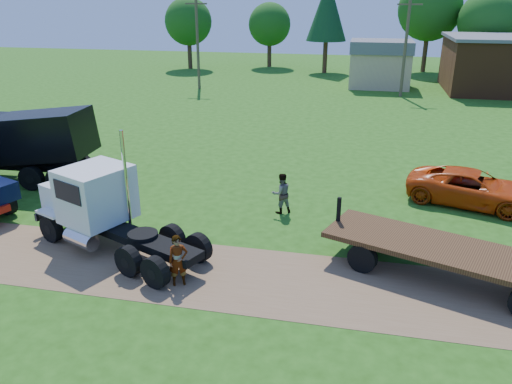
% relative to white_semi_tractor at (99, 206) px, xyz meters
% --- Properties ---
extents(ground, '(140.00, 140.00, 0.00)m').
position_rel_white_semi_tractor_xyz_m(ground, '(6.82, -1.36, -1.54)').
color(ground, '#224E11').
rests_on(ground, ground).
extents(dirt_track, '(120.00, 4.20, 0.01)m').
position_rel_white_semi_tractor_xyz_m(dirt_track, '(6.82, -1.36, -1.53)').
color(dirt_track, brown).
rests_on(dirt_track, ground).
extents(white_semi_tractor, '(7.52, 4.98, 4.50)m').
position_rel_white_semi_tractor_xyz_m(white_semi_tractor, '(0.00, 0.00, 0.00)').
color(white_semi_tractor, black).
rests_on(white_semi_tractor, ground).
extents(black_dump_truck, '(8.85, 3.18, 3.79)m').
position_rel_white_semi_tractor_xyz_m(black_dump_truck, '(-7.58, 5.54, 0.55)').
color(black_dump_truck, black).
rests_on(black_dump_truck, ground).
extents(orange_pickup, '(6.18, 4.17, 1.57)m').
position_rel_white_semi_tractor_xyz_m(orange_pickup, '(14.58, 7.11, -0.75)').
color(orange_pickup, '#C43B09').
rests_on(orange_pickup, ground).
extents(flatbed_trailer, '(8.47, 5.12, 2.08)m').
position_rel_white_semi_tractor_xyz_m(flatbed_trailer, '(12.58, 0.05, -0.65)').
color(flatbed_trailer, '#351F10').
rests_on(flatbed_trailer, ground).
extents(spectator_a, '(0.77, 0.67, 1.77)m').
position_rel_white_semi_tractor_xyz_m(spectator_a, '(3.96, -2.21, -0.65)').
color(spectator_a, '#999999').
rests_on(spectator_a, ground).
extents(spectator_b, '(1.11, 1.04, 1.81)m').
position_rel_white_semi_tractor_xyz_m(spectator_b, '(6.26, 4.33, -0.63)').
color(spectator_b, '#999999').
rests_on(spectator_b, ground).
extents(tan_shed, '(6.20, 5.40, 4.70)m').
position_rel_white_semi_tractor_xyz_m(tan_shed, '(10.82, 38.64, 0.89)').
color(tan_shed, tan).
rests_on(tan_shed, ground).
extents(utility_poles, '(42.20, 0.28, 9.00)m').
position_rel_white_semi_tractor_xyz_m(utility_poles, '(12.82, 33.64, 3.18)').
color(utility_poles, '#473528').
rests_on(utility_poles, ground).
extents(tree_row, '(53.67, 10.71, 11.23)m').
position_rel_white_semi_tractor_xyz_m(tree_row, '(13.04, 49.31, 5.06)').
color(tree_row, '#351E15').
rests_on(tree_row, ground).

